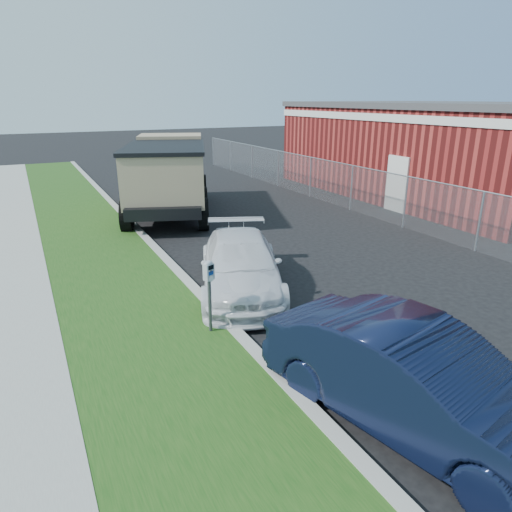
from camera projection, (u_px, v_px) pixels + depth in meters
name	position (u px, v px, depth m)	size (l,w,h in m)	color
ground	(331.00, 301.00, 10.31)	(120.00, 120.00, 0.00)	black
streetside	(58.00, 313.00, 9.58)	(6.12, 50.00, 0.15)	gray
chainlink_fence	(352.00, 179.00, 18.36)	(0.06, 30.06, 30.00)	slate
brick_building	(442.00, 148.00, 21.49)	(9.20, 14.20, 4.17)	maroon
parking_meter	(209.00, 281.00, 8.41)	(0.23, 0.19, 1.42)	#3F4247
white_wagon	(240.00, 264.00, 10.77)	(1.82, 4.47, 1.30)	silver
navy_sedan	(416.00, 381.00, 6.13)	(1.58, 4.54, 1.50)	black
dump_truck	(169.00, 171.00, 17.98)	(5.01, 7.75, 2.86)	black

